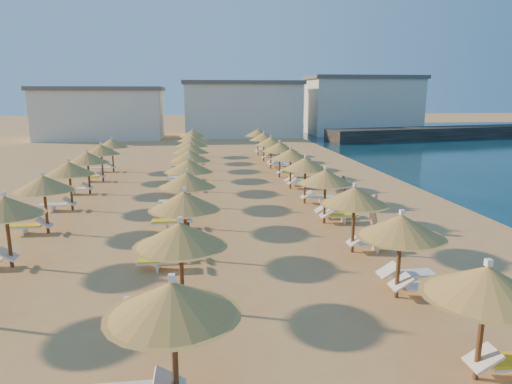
{
  "coord_description": "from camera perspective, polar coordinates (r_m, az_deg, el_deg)",
  "views": [
    {
      "loc": [
        -3.38,
        -16.18,
        5.72
      ],
      "look_at": [
        -0.84,
        4.0,
        1.3
      ],
      "focal_mm": 32.0,
      "sensor_mm": 36.0,
      "label": 1
    }
  ],
  "objects": [
    {
      "name": "ground",
      "position": [
        17.49,
        4.39,
        -6.87
      ],
      "size": [
        220.0,
        220.0,
        0.0
      ],
      "primitive_type": "plane",
      "color": "tan",
      "rests_on": "ground"
    },
    {
      "name": "jetty",
      "position": [
        62.71,
        21.78,
        6.85
      ],
      "size": [
        30.21,
        9.68,
        1.5
      ],
      "primitive_type": "cube",
      "rotation": [
        0.0,
        0.0,
        0.19
      ],
      "color": "black",
      "rests_on": "ground"
    },
    {
      "name": "hotel_blocks",
      "position": [
        62.45,
        -0.8,
        10.41
      ],
      "size": [
        50.96,
        11.56,
        8.1
      ],
      "color": "silver",
      "rests_on": "ground"
    },
    {
      "name": "parasol_row_east",
      "position": [
        23.93,
        6.19,
        3.44
      ],
      "size": [
        2.5,
        40.83,
        2.59
      ],
      "color": "brown",
      "rests_on": "ground"
    },
    {
      "name": "parasol_row_west",
      "position": [
        23.3,
        -8.43,
        3.14
      ],
      "size": [
        2.5,
        40.83,
        2.59
      ],
      "color": "brown",
      "rests_on": "ground"
    },
    {
      "name": "parasol_row_inland",
      "position": [
        24.14,
        -22.32,
        2.67
      ],
      "size": [
        2.5,
        25.5,
        2.59
      ],
      "color": "brown",
      "rests_on": "ground"
    },
    {
      "name": "loungers",
      "position": [
        23.58,
        -4.87,
        -0.96
      ],
      "size": [
        14.97,
        39.8,
        0.66
      ],
      "color": "white",
      "rests_on": "ground"
    },
    {
      "name": "beachgoer_a",
      "position": [
        19.8,
        14.4,
        -2.53
      ],
      "size": [
        0.46,
        0.63,
        1.6
      ],
      "primitive_type": "imported",
      "rotation": [
        0.0,
        0.0,
        -1.71
      ],
      "color": "tan",
      "rests_on": "ground"
    },
    {
      "name": "beachgoer_b",
      "position": [
        23.65,
        10.68,
        0.09
      ],
      "size": [
        0.98,
        1.01,
        1.64
      ],
      "primitive_type": "imported",
      "rotation": [
        0.0,
        0.0,
        -0.92
      ],
      "color": "tan",
      "rests_on": "ground"
    }
  ]
}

